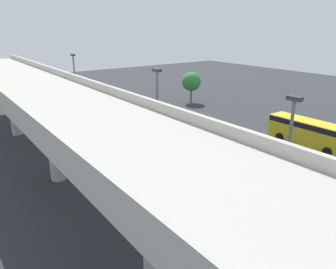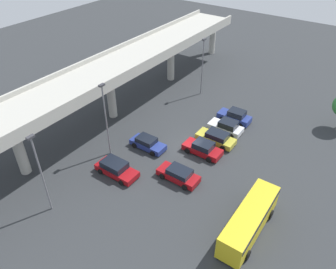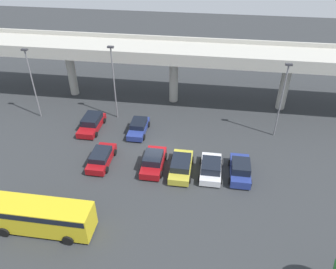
{
  "view_description": "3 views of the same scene",
  "coord_description": "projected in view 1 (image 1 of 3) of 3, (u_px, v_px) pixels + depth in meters",
  "views": [
    {
      "loc": [
        -24.41,
        19.16,
        11.8
      ],
      "look_at": [
        -1.71,
        2.68,
        2.34
      ],
      "focal_mm": 35.0,
      "sensor_mm": 36.0,
      "label": 1
    },
    {
      "loc": [
        -27.06,
        -15.86,
        24.28
      ],
      "look_at": [
        -1.74,
        1.85,
        2.13
      ],
      "focal_mm": 35.0,
      "sensor_mm": 36.0,
      "label": 2
    },
    {
      "loc": [
        5.08,
        -26.77,
        21.03
      ],
      "look_at": [
        0.67,
        2.79,
        0.82
      ],
      "focal_mm": 35.0,
      "sensor_mm": 36.0,
      "label": 3
    }
  ],
  "objects": [
    {
      "name": "lamp_post_mid_lot",
      "position": [
        76.0,
        86.0,
        37.96
      ],
      "size": [
        0.7,
        0.35,
        8.64
      ],
      "color": "slate",
      "rests_on": "ground_plane"
    },
    {
      "name": "ground_plane",
      "position": [
        179.0,
        147.0,
        33.15
      ],
      "size": [
        119.89,
        119.89,
        0.0
      ],
      "primitive_type": "plane",
      "color": "#2D3033"
    },
    {
      "name": "tree_front_left",
      "position": [
        191.0,
        82.0,
        51.03
      ],
      "size": [
        2.97,
        2.97,
        4.81
      ],
      "color": "brown",
      "rests_on": "ground_plane"
    },
    {
      "name": "highway_overpass",
      "position": [
        50.0,
        101.0,
        24.26
      ],
      "size": [
        57.08,
        6.72,
        7.71
      ],
      "color": "#ADAAA0",
      "rests_on": "ground_plane"
    },
    {
      "name": "parked_car_2",
      "position": [
        164.0,
        159.0,
        28.45
      ],
      "size": [
        2.04,
        4.4,
        1.4
      ],
      "rotation": [
        0.0,
        0.0,
        -1.57
      ],
      "color": "navy",
      "rests_on": "ground_plane"
    },
    {
      "name": "parked_car_0",
      "position": [
        208.0,
        182.0,
        24.17
      ],
      "size": [
        2.26,
        4.85,
        1.56
      ],
      "rotation": [
        0.0,
        0.0,
        -1.57
      ],
      "color": "maroon",
      "rests_on": "ground_plane"
    },
    {
      "name": "shuttle_bus",
      "position": [
        310.0,
        131.0,
        32.99
      ],
      "size": [
        8.48,
        2.54,
        2.61
      ],
      "color": "gold",
      "rests_on": "ground_plane"
    },
    {
      "name": "parked_car_3",
      "position": [
        195.0,
        137.0,
        33.93
      ],
      "size": [
        2.19,
        4.62,
        1.58
      ],
      "rotation": [
        0.0,
        0.0,
        1.57
      ],
      "color": "maroon",
      "rests_on": "ground_plane"
    },
    {
      "name": "parked_car_6",
      "position": [
        151.0,
        118.0,
        40.43
      ],
      "size": [
        2.11,
        4.37,
        1.71
      ],
      "rotation": [
        0.0,
        0.0,
        1.57
      ],
      "color": "navy",
      "rests_on": "ground_plane"
    },
    {
      "name": "parked_car_4",
      "position": [
        181.0,
        130.0,
        36.23
      ],
      "size": [
        2.21,
        4.78,
        1.51
      ],
      "rotation": [
        0.0,
        0.0,
        1.57
      ],
      "color": "gold",
      "rests_on": "ground_plane"
    },
    {
      "name": "lamp_post_by_overpass",
      "position": [
        158.0,
        124.0,
        22.78
      ],
      "size": [
        0.7,
        0.35,
        9.03
      ],
      "color": "slate",
      "rests_on": "ground_plane"
    },
    {
      "name": "parked_car_1",
      "position": [
        234.0,
        152.0,
        29.95
      ],
      "size": [
        2.11,
        4.58,
        1.43
      ],
      "rotation": [
        0.0,
        0.0,
        1.57
      ],
      "color": "maroon",
      "rests_on": "ground_plane"
    },
    {
      "name": "parked_car_5",
      "position": [
        165.0,
        124.0,
        38.39
      ],
      "size": [
        2.21,
        4.36,
        1.58
      ],
      "rotation": [
        0.0,
        0.0,
        1.57
      ],
      "color": "silver",
      "rests_on": "ground_plane"
    },
    {
      "name": "lamp_post_near_aisle",
      "position": [
        286.0,
        168.0,
        16.22
      ],
      "size": [
        0.7,
        0.35,
        8.66
      ],
      "color": "slate",
      "rests_on": "ground_plane"
    }
  ]
}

